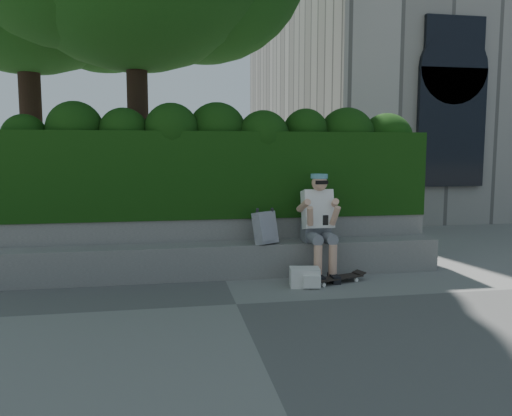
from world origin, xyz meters
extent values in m
plane|color=slate|center=(0.00, 0.00, 0.00)|extent=(80.00, 80.00, 0.00)
cube|color=gray|center=(0.00, 1.25, 0.23)|extent=(6.00, 0.45, 0.45)
cube|color=gray|center=(0.00, 1.73, 0.38)|extent=(6.00, 0.50, 0.75)
cube|color=black|center=(0.00, 1.95, 1.35)|extent=(6.00, 1.00, 1.20)
cylinder|color=black|center=(-1.22, 4.00, 1.75)|extent=(0.37, 0.37, 3.50)
cylinder|color=black|center=(-3.26, 4.96, 1.68)|extent=(0.40, 0.40, 3.36)
cube|color=slate|center=(1.27, 1.20, 0.56)|extent=(0.36, 0.26, 0.22)
cube|color=silver|center=(1.27, 1.13, 0.90)|extent=(0.40, 0.32, 0.55)
sphere|color=tan|center=(1.27, 1.06, 1.26)|extent=(0.21, 0.21, 0.21)
cylinder|color=teal|center=(1.27, 1.08, 1.35)|extent=(0.23, 0.23, 0.06)
cube|color=black|center=(1.27, 0.78, 0.80)|extent=(0.07, 0.02, 0.13)
cylinder|color=tan|center=(1.17, 0.76, 0.24)|extent=(0.11, 0.11, 0.47)
cylinder|color=tan|center=(1.37, 0.76, 0.24)|extent=(0.11, 0.11, 0.47)
cube|color=black|center=(1.17, 0.70, 0.05)|extent=(0.10, 0.26, 0.10)
cube|color=black|center=(1.37, 0.70, 0.05)|extent=(0.10, 0.26, 0.10)
cube|color=black|center=(1.39, 0.66, 0.07)|extent=(0.76, 0.40, 0.02)
cylinder|color=silver|center=(1.17, 0.51, 0.03)|extent=(0.06, 0.04, 0.05)
cylinder|color=silver|center=(1.12, 0.66, 0.03)|extent=(0.06, 0.04, 0.05)
cylinder|color=silver|center=(1.66, 0.67, 0.03)|extent=(0.06, 0.04, 0.05)
cylinder|color=silver|center=(1.61, 0.82, 0.03)|extent=(0.06, 0.04, 0.05)
cube|color=#B2B1B6|center=(0.55, 1.15, 0.66)|extent=(0.33, 0.28, 0.43)
cube|color=silver|center=(0.94, 0.58, 0.12)|extent=(0.40, 0.31, 0.23)
camera|label=1|loc=(-0.73, -5.30, 1.68)|focal=35.00mm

